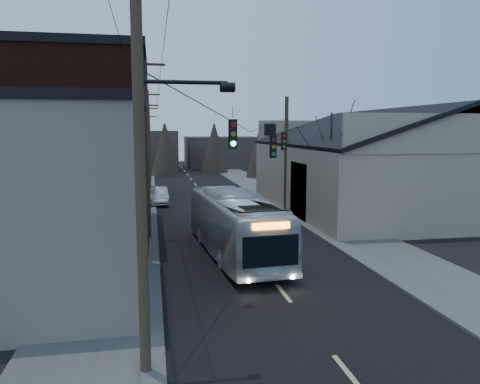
% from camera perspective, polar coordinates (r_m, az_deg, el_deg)
% --- Properties ---
extents(road_surface, '(9.00, 110.00, 0.02)m').
position_cam_1_polar(road_surface, '(39.05, -3.58, -1.42)').
color(road_surface, black).
rests_on(road_surface, ground).
extents(sidewalk_left, '(4.00, 110.00, 0.12)m').
position_cam_1_polar(sidewalk_left, '(38.80, -13.15, -1.58)').
color(sidewalk_left, '#474744').
rests_on(sidewalk_left, ground).
extents(sidewalk_right, '(4.00, 110.00, 0.12)m').
position_cam_1_polar(sidewalk_right, '(40.35, 5.62, -1.08)').
color(sidewalk_right, '#474744').
rests_on(sidewalk_right, ground).
extents(building_clapboard, '(8.00, 8.00, 7.00)m').
position_cam_1_polar(building_clapboard, '(18.00, -24.30, -1.37)').
color(building_clapboard, '#6D655B').
rests_on(building_clapboard, ground).
extents(building_brick, '(10.00, 12.00, 10.00)m').
position_cam_1_polar(building_brick, '(28.80, -21.29, 4.88)').
color(building_brick, black).
rests_on(building_brick, ground).
extents(building_left_far, '(9.00, 14.00, 7.00)m').
position_cam_1_polar(building_left_far, '(44.62, -16.82, 3.90)').
color(building_left_far, '#2F2A25').
rests_on(building_left_far, ground).
extents(warehouse, '(16.16, 20.60, 7.73)m').
position_cam_1_polar(warehouse, '(37.86, 17.32, 2.07)').
color(warehouse, gray).
rests_on(warehouse, ground).
extents(building_far_left, '(10.00, 12.00, 6.00)m').
position_cam_1_polar(building_far_left, '(73.37, -11.68, 4.98)').
color(building_far_left, '#2F2A25').
rests_on(building_far_left, ground).
extents(building_far_right, '(12.00, 14.00, 5.00)m').
position_cam_1_polar(building_far_right, '(79.24, -2.14, 4.94)').
color(building_far_right, '#2F2A25').
rests_on(building_far_right, ground).
extents(bare_tree, '(0.40, 0.40, 7.20)m').
position_cam_1_polar(bare_tree, '(30.53, 10.96, 2.74)').
color(bare_tree, black).
rests_on(bare_tree, ground).
extents(utility_lines, '(11.24, 45.28, 10.50)m').
position_cam_1_polar(utility_lines, '(32.49, -7.84, 5.49)').
color(utility_lines, '#382B1E').
rests_on(utility_lines, ground).
extents(bus, '(3.41, 11.09, 3.04)m').
position_cam_1_polar(bus, '(22.78, -0.64, -4.01)').
color(bus, '#B8BFC5').
rests_on(bus, ground).
extents(parked_car, '(1.72, 4.30, 1.39)m').
position_cam_1_polar(parked_car, '(39.21, -9.93, -0.47)').
color(parked_car, '#AEB1B6').
rests_on(parked_car, ground).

